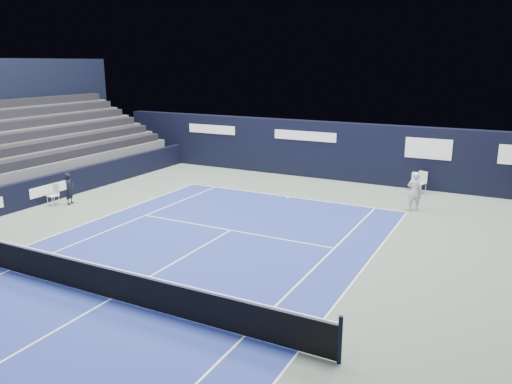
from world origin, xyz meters
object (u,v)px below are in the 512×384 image
at_px(folding_chair_back_b, 421,181).
at_px(folding_chair_back_a, 416,180).
at_px(line_judge_chair, 54,193).
at_px(tennis_net, 110,282).
at_px(tennis_player, 414,191).

bearing_deg(folding_chair_back_b, folding_chair_back_a, -94.46).
relative_size(folding_chair_back_b, line_judge_chair, 1.11).
relative_size(folding_chair_back_a, folding_chair_back_b, 1.00).
relative_size(folding_chair_back_a, line_judge_chair, 1.11).
xyz_separation_m(folding_chair_back_a, folding_chair_back_b, (0.18, 0.34, -0.10)).
xyz_separation_m(folding_chair_back_a, line_judge_chair, (-13.96, -9.46, -0.16)).
relative_size(folding_chair_back_b, tennis_net, 0.08).
bearing_deg(line_judge_chair, tennis_player, 31.26).
distance_m(folding_chair_back_a, line_judge_chair, 16.86).
distance_m(folding_chair_back_a, tennis_player, 2.93).
bearing_deg(folding_chair_back_b, tennis_player, -62.48).
xyz_separation_m(folding_chair_back_a, tennis_net, (-5.21, -15.28, -0.19)).
xyz_separation_m(folding_chair_back_b, tennis_player, (0.24, -3.24, 0.24)).
bearing_deg(folding_chair_back_a, line_judge_chair, -152.82).
bearing_deg(folding_chair_back_a, tennis_net, -115.77).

